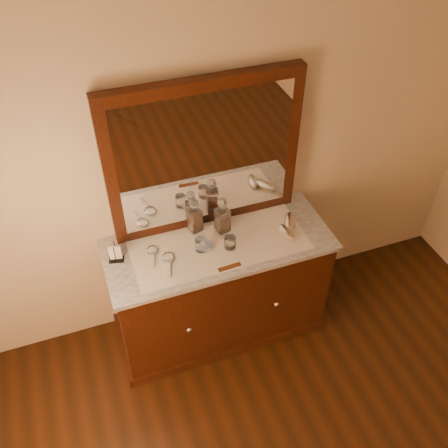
{
  "coord_description": "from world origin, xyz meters",
  "views": [
    {
      "loc": [
        -0.71,
        -0.14,
        3.04
      ],
      "look_at": [
        0.0,
        1.85,
        1.1
      ],
      "focal_mm": 39.67,
      "sensor_mm": 36.0,
      "label": 1
    }
  ],
  "objects_px": {
    "decanter_left": "(195,218)",
    "brush_far": "(290,222)",
    "decanter_right": "(222,218)",
    "dresser_cabinet": "(219,288)",
    "hand_mirror_inner": "(168,260)",
    "mirror_frame": "(204,156)",
    "napkin_rack": "(115,254)",
    "pin_dish": "(206,246)",
    "brush_near": "(286,232)",
    "comb": "(230,267)",
    "hand_mirror_outer": "(152,252)"
  },
  "relations": [
    {
      "from": "mirror_frame",
      "to": "hand_mirror_inner",
      "type": "distance_m",
      "value": 0.66
    },
    {
      "from": "brush_near",
      "to": "hand_mirror_outer",
      "type": "relative_size",
      "value": 0.86
    },
    {
      "from": "pin_dish",
      "to": "comb",
      "type": "xyz_separation_m",
      "value": [
        0.08,
        -0.21,
        -0.0
      ]
    },
    {
      "from": "pin_dish",
      "to": "decanter_left",
      "type": "distance_m",
      "value": 0.2
    },
    {
      "from": "decanter_left",
      "to": "brush_near",
      "type": "height_order",
      "value": "decanter_left"
    },
    {
      "from": "decanter_left",
      "to": "brush_far",
      "type": "xyz_separation_m",
      "value": [
        0.6,
        -0.16,
        -0.07
      ]
    },
    {
      "from": "brush_far",
      "to": "hand_mirror_inner",
      "type": "relative_size",
      "value": 0.89
    },
    {
      "from": "comb",
      "to": "decanter_right",
      "type": "bearing_deg",
      "value": 74.71
    },
    {
      "from": "dresser_cabinet",
      "to": "comb",
      "type": "bearing_deg",
      "value": -91.95
    },
    {
      "from": "mirror_frame",
      "to": "brush_near",
      "type": "xyz_separation_m",
      "value": [
        0.43,
        -0.32,
        -0.47
      ]
    },
    {
      "from": "pin_dish",
      "to": "decanter_left",
      "type": "relative_size",
      "value": 0.34
    },
    {
      "from": "mirror_frame",
      "to": "comb",
      "type": "distance_m",
      "value": 0.68
    },
    {
      "from": "dresser_cabinet",
      "to": "napkin_rack",
      "type": "distance_m",
      "value": 0.81
    },
    {
      "from": "dresser_cabinet",
      "to": "decanter_left",
      "type": "relative_size",
      "value": 5.61
    },
    {
      "from": "comb",
      "to": "hand_mirror_outer",
      "type": "xyz_separation_m",
      "value": [
        -0.41,
        0.27,
        0.0
      ]
    },
    {
      "from": "mirror_frame",
      "to": "decanter_left",
      "type": "bearing_deg",
      "value": -141.93
    },
    {
      "from": "napkin_rack",
      "to": "decanter_right",
      "type": "height_order",
      "value": "decanter_right"
    },
    {
      "from": "comb",
      "to": "napkin_rack",
      "type": "distance_m",
      "value": 0.69
    },
    {
      "from": "mirror_frame",
      "to": "napkin_rack",
      "type": "bearing_deg",
      "value": -164.72
    },
    {
      "from": "brush_near",
      "to": "decanter_left",
      "type": "bearing_deg",
      "value": 155.45
    },
    {
      "from": "mirror_frame",
      "to": "brush_far",
      "type": "distance_m",
      "value": 0.73
    },
    {
      "from": "pin_dish",
      "to": "comb",
      "type": "relative_size",
      "value": 0.59
    },
    {
      "from": "pin_dish",
      "to": "decanter_right",
      "type": "relative_size",
      "value": 0.32
    },
    {
      "from": "comb",
      "to": "decanter_right",
      "type": "distance_m",
      "value": 0.35
    },
    {
      "from": "decanter_right",
      "to": "mirror_frame",
      "type": "bearing_deg",
      "value": 114.12
    },
    {
      "from": "dresser_cabinet",
      "to": "napkin_rack",
      "type": "height_order",
      "value": "napkin_rack"
    },
    {
      "from": "comb",
      "to": "hand_mirror_inner",
      "type": "bearing_deg",
      "value": 148.79
    },
    {
      "from": "hand_mirror_inner",
      "to": "mirror_frame",
      "type": "bearing_deg",
      "value": 40.46
    },
    {
      "from": "comb",
      "to": "decanter_left",
      "type": "bearing_deg",
      "value": 100.57
    },
    {
      "from": "decanter_left",
      "to": "decanter_right",
      "type": "xyz_separation_m",
      "value": [
        0.16,
        -0.06,
        0.0
      ]
    },
    {
      "from": "pin_dish",
      "to": "comb",
      "type": "height_order",
      "value": "pin_dish"
    },
    {
      "from": "comb",
      "to": "hand_mirror_outer",
      "type": "distance_m",
      "value": 0.49
    },
    {
      "from": "decanter_left",
      "to": "hand_mirror_inner",
      "type": "relative_size",
      "value": 1.19
    },
    {
      "from": "comb",
      "to": "brush_near",
      "type": "xyz_separation_m",
      "value": [
        0.44,
        0.14,
        0.02
      ]
    },
    {
      "from": "napkin_rack",
      "to": "decanter_right",
      "type": "bearing_deg",
      "value": 2.65
    },
    {
      "from": "dresser_cabinet",
      "to": "decanter_right",
      "type": "bearing_deg",
      "value": 58.96
    },
    {
      "from": "brush_far",
      "to": "pin_dish",
      "type": "bearing_deg",
      "value": -178.94
    },
    {
      "from": "pin_dish",
      "to": "comb",
      "type": "distance_m",
      "value": 0.23
    },
    {
      "from": "mirror_frame",
      "to": "brush_near",
      "type": "distance_m",
      "value": 0.72
    },
    {
      "from": "decanter_left",
      "to": "decanter_right",
      "type": "bearing_deg",
      "value": -20.48
    },
    {
      "from": "pin_dish",
      "to": "brush_near",
      "type": "height_order",
      "value": "brush_near"
    },
    {
      "from": "dresser_cabinet",
      "to": "brush_far",
      "type": "bearing_deg",
      "value": 0.4
    },
    {
      "from": "dresser_cabinet",
      "to": "brush_near",
      "type": "bearing_deg",
      "value": -10.12
    },
    {
      "from": "dresser_cabinet",
      "to": "brush_far",
      "type": "relative_size",
      "value": 7.57
    },
    {
      "from": "dresser_cabinet",
      "to": "comb",
      "type": "xyz_separation_m",
      "value": [
        -0.01,
        -0.22,
        0.45
      ]
    },
    {
      "from": "dresser_cabinet",
      "to": "brush_near",
      "type": "xyz_separation_m",
      "value": [
        0.43,
        -0.08,
        0.47
      ]
    },
    {
      "from": "pin_dish",
      "to": "hand_mirror_inner",
      "type": "bearing_deg",
      "value": -171.9
    },
    {
      "from": "decanter_left",
      "to": "decanter_right",
      "type": "distance_m",
      "value": 0.18
    },
    {
      "from": "decanter_right",
      "to": "hand_mirror_outer",
      "type": "xyz_separation_m",
      "value": [
        -0.48,
        -0.05,
        -0.09
      ]
    },
    {
      "from": "dresser_cabinet",
      "to": "hand_mirror_inner",
      "type": "xyz_separation_m",
      "value": [
        -0.34,
        -0.04,
        0.45
      ]
    }
  ]
}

